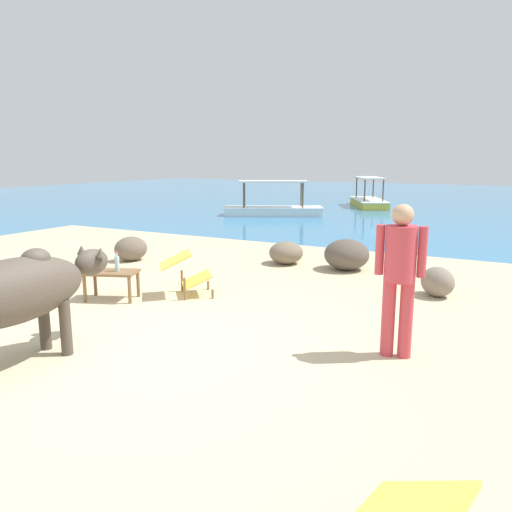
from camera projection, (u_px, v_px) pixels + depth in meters
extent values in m
cube|color=#CCB78E|center=(148.00, 351.00, 5.47)|extent=(18.00, 14.00, 0.04)
cube|color=teal|center=(442.00, 202.00, 24.50)|extent=(60.00, 36.00, 0.03)
cylinder|color=#4C4238|center=(44.00, 323.00, 5.44)|extent=(0.12, 0.12, 0.60)
cylinder|color=#4C4238|center=(66.00, 328.00, 5.28)|extent=(0.12, 0.12, 0.60)
ellipsoid|color=#4C4238|center=(13.00, 292.00, 4.88)|extent=(0.63, 1.65, 0.66)
ellipsoid|color=#4C4238|center=(92.00, 262.00, 5.73)|extent=(0.27, 0.44, 0.31)
cone|color=#4C4238|center=(81.00, 250.00, 5.78)|extent=(0.11, 0.11, 0.11)
cone|color=#4C4238|center=(101.00, 252.00, 5.64)|extent=(0.11, 0.11, 0.11)
ellipsoid|color=#4C4238|center=(36.00, 259.00, 5.07)|extent=(0.27, 0.31, 0.22)
cube|color=brown|center=(111.00, 272.00, 7.35)|extent=(0.87, 0.69, 0.04)
cylinder|color=brown|center=(138.00, 284.00, 7.53)|extent=(0.05, 0.05, 0.40)
cylinder|color=brown|center=(130.00, 290.00, 7.18)|extent=(0.05, 0.05, 0.40)
cylinder|color=brown|center=(95.00, 283.00, 7.60)|extent=(0.05, 0.05, 0.40)
cylinder|color=brown|center=(85.00, 289.00, 7.25)|extent=(0.05, 0.05, 0.40)
cylinder|color=#A3C6D1|center=(117.00, 264.00, 7.33)|extent=(0.07, 0.07, 0.22)
cylinder|color=#A3C6D1|center=(117.00, 254.00, 7.31)|extent=(0.03, 0.03, 0.06)
cylinder|color=red|center=(116.00, 252.00, 7.30)|extent=(0.03, 0.03, 0.02)
cylinder|color=brown|center=(208.00, 285.00, 7.96)|extent=(0.04, 0.04, 0.14)
cylinder|color=brown|center=(213.00, 294.00, 7.46)|extent=(0.04, 0.04, 0.14)
cylinder|color=brown|center=(182.00, 281.00, 7.85)|extent=(0.04, 0.04, 0.34)
cylinder|color=brown|center=(185.00, 289.00, 7.35)|extent=(0.04, 0.04, 0.34)
cube|color=#EFD14C|center=(197.00, 280.00, 7.63)|extent=(0.67, 0.68, 0.21)
cube|color=#EFD14C|center=(176.00, 260.00, 7.50)|extent=(0.69, 0.70, 0.23)
cylinder|color=#CC3D47|center=(406.00, 320.00, 5.19)|extent=(0.14, 0.14, 0.82)
cylinder|color=#CC3D47|center=(388.00, 318.00, 5.25)|extent=(0.14, 0.14, 0.82)
cylinder|color=#CC3D47|center=(401.00, 254.00, 5.09)|extent=(0.32, 0.32, 0.58)
cylinder|color=#CC3D47|center=(422.00, 252.00, 5.02)|extent=(0.09, 0.09, 0.52)
cylinder|color=#CC3D47|center=(380.00, 250.00, 5.15)|extent=(0.09, 0.09, 0.52)
sphere|color=tan|center=(403.00, 215.00, 5.01)|extent=(0.22, 0.22, 0.22)
ellipsoid|color=brown|center=(347.00, 255.00, 9.37)|extent=(1.14, 1.14, 0.58)
ellipsoid|color=#756651|center=(286.00, 253.00, 9.91)|extent=(0.86, 0.89, 0.44)
ellipsoid|color=gray|center=(438.00, 282.00, 7.56)|extent=(0.72, 0.75, 0.45)
ellipsoid|color=#6B5B4C|center=(131.00, 249.00, 10.19)|extent=(0.76, 0.84, 0.50)
cube|color=white|center=(273.00, 212.00, 18.62)|extent=(3.70, 2.64, 0.28)
cube|color=white|center=(273.00, 207.00, 18.59)|extent=(3.79, 2.72, 0.04)
cylinder|color=brown|center=(301.00, 194.00, 18.86)|extent=(0.06, 0.06, 0.95)
cylinder|color=brown|center=(303.00, 196.00, 18.11)|extent=(0.06, 0.06, 0.95)
cylinder|color=brown|center=(244.00, 194.00, 18.89)|extent=(0.06, 0.06, 0.95)
cylinder|color=brown|center=(244.00, 196.00, 18.13)|extent=(0.06, 0.06, 0.95)
cube|color=silver|center=(273.00, 181.00, 18.40)|extent=(2.67, 2.00, 0.06)
cube|color=gold|center=(369.00, 203.00, 22.09)|extent=(2.57, 3.72, 0.28)
cube|color=white|center=(369.00, 200.00, 22.06)|extent=(2.65, 3.81, 0.04)
cylinder|color=brown|center=(383.00, 191.00, 20.90)|extent=(0.06, 0.06, 0.95)
cylinder|color=brown|center=(365.00, 191.00, 20.93)|extent=(0.06, 0.06, 0.95)
cylinder|color=brown|center=(373.00, 188.00, 23.02)|extent=(0.06, 0.06, 0.95)
cylinder|color=brown|center=(357.00, 188.00, 23.05)|extent=(0.06, 0.06, 0.95)
cube|color=silver|center=(370.00, 178.00, 21.88)|extent=(1.94, 2.67, 0.06)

